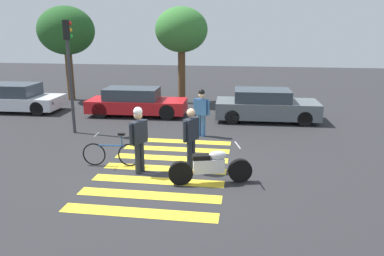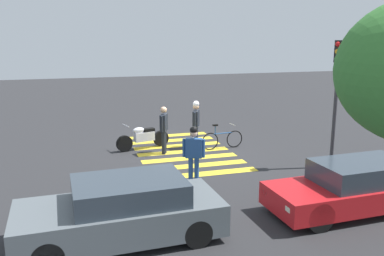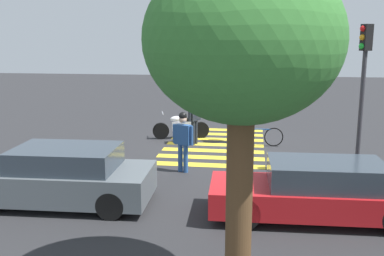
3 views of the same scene
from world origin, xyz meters
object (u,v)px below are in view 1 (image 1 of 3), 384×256
Objects in this scene: officer_on_foot at (191,135)px; car_white_van at (17,98)px; officer_by_motorcycle at (139,135)px; traffic_light_pole at (69,59)px; car_grey_coupe at (266,106)px; car_red_convertible at (136,102)px; police_motorcycle at (210,167)px; pedestrian_bystander at (201,109)px; leaning_bicycle at (112,153)px.

officer_on_foot is 11.49m from car_white_van.
traffic_light_pole is (-3.65, 3.65, 1.72)m from officer_by_motorcycle.
car_red_convertible is at bearing 178.97° from car_grey_coupe.
officer_on_foot is at bearing 125.68° from police_motorcycle.
officer_by_motorcycle is at bearing -45.01° from traffic_light_pole.
car_grey_coupe is at bearing 76.69° from police_motorcycle.
officer_by_motorcycle is 7.20m from car_red_convertible.
car_grey_coupe is (2.47, 2.86, -0.38)m from pedestrian_bystander.
traffic_light_pole reaches higher than car_red_convertible.
officer_on_foot is 6.24m from traffic_light_pole.
officer_by_motorcycle is (-2.03, 0.45, 0.65)m from police_motorcycle.
car_grey_coupe reaches higher than car_white_van.
officer_by_motorcycle is 5.44m from traffic_light_pole.
leaning_bicycle is (-2.98, 0.86, -0.08)m from police_motorcycle.
car_red_convertible is (-3.54, 6.41, -0.42)m from officer_on_foot.
leaning_bicycle is 7.89m from car_grey_coupe.
leaning_bicycle is 4.17m from pedestrian_bystander.
car_white_van is at bearing 179.26° from car_grey_coupe.
officer_on_foot is 1.46m from officer_by_motorcycle.
pedestrian_bystander is at bearing 92.12° from officer_on_foot.
officer_on_foot is at bearing 0.72° from leaning_bicycle.
traffic_light_pole reaches higher than officer_by_motorcycle.
officer_by_motorcycle is 0.42× the size of car_red_convertible.
police_motorcycle is 7.40m from car_grey_coupe.
officer_by_motorcycle reaches higher than pedestrian_bystander.
police_motorcycle is at bearing -54.32° from officer_on_foot.
officer_on_foot is at bearing -110.37° from car_grey_coupe.
traffic_light_pole is (-4.91, -0.23, 1.80)m from pedestrian_bystander.
pedestrian_bystander is at bearing 2.72° from traffic_light_pole.
pedestrian_bystander is 9.85m from car_white_van.
car_grey_coupe is (11.84, -0.15, 0.02)m from car_white_van.
officer_on_foot is (-0.64, 0.89, 0.58)m from police_motorcycle.
police_motorcycle is at bearing -16.11° from leaning_bicycle.
car_red_convertible is (-4.18, 7.30, 0.16)m from police_motorcycle.
car_grey_coupe is at bearing 69.63° from officer_on_foot.
car_grey_coupe is (3.73, 6.75, -0.45)m from officer_by_motorcycle.
traffic_light_pole reaches higher than car_grey_coupe.
police_motorcycle is 0.51× the size of traffic_light_pole.
officer_by_motorcycle is 0.42× the size of car_grey_coupe.
car_white_van is at bearing 143.92° from traffic_light_pole.
car_grey_coupe is 8.29m from traffic_light_pole.
car_grey_coupe is (4.68, 6.34, 0.27)m from leaning_bicycle.
car_white_van is 0.98× the size of traffic_light_pole.
car_white_van is at bearing 145.77° from officer_on_foot.
officer_by_motorcycle is at bearing -107.95° from pedestrian_bystander.
car_white_van is at bearing 144.05° from police_motorcycle.
pedestrian_bystander is (2.21, 3.48, 0.65)m from leaning_bicycle.
car_grey_coupe is at bearing 61.08° from officer_by_motorcycle.
officer_on_foot is (2.34, 0.03, 0.66)m from leaning_bicycle.
car_white_van reaches higher than car_red_convertible.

